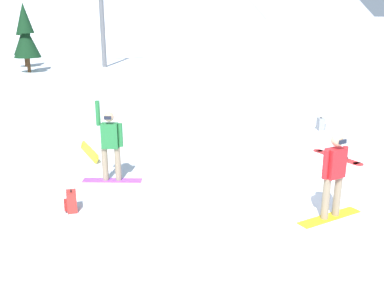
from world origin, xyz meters
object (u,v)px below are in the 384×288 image
at_px(snowboarder_midground, 110,144).
at_px(loose_snowboard_far_spare, 90,151).
at_px(snowboarder_foreground, 334,175).
at_px(backpack_grey, 321,124).
at_px(pine_tree_twin, 23,36).
at_px(backpack_red, 71,202).
at_px(pine_tree_short, 26,35).
at_px(loose_snowboard_near_left, 337,157).

height_order(snowboarder_midground, loose_snowboard_far_spare, snowboarder_midground).
distance_m(snowboarder_foreground, backpack_grey, 7.31).
xyz_separation_m(loose_snowboard_far_spare, pine_tree_twin, (0.25, 24.44, 2.19)).
bearing_deg(snowboarder_midground, backpack_grey, 12.48).
height_order(backpack_red, pine_tree_short, pine_tree_short).
height_order(backpack_grey, backpack_red, same).
bearing_deg(backpack_red, snowboarder_foreground, -28.00).
xyz_separation_m(snowboarder_midground, pine_tree_short, (0.06, 23.02, 1.62)).
height_order(snowboarder_foreground, pine_tree_twin, pine_tree_twin).
bearing_deg(snowboarder_midground, pine_tree_twin, 89.63).
distance_m(snowboarder_midground, loose_snowboard_near_left, 6.56).
height_order(pine_tree_twin, pine_tree_short, pine_tree_short).
height_order(snowboarder_foreground, loose_snowboard_near_left, snowboarder_foreground).
distance_m(snowboarder_midground, pine_tree_twin, 26.77).
bearing_deg(backpack_grey, loose_snowboard_near_left, -121.53).
xyz_separation_m(backpack_red, pine_tree_twin, (1.40, 28.10, 2.11)).
bearing_deg(pine_tree_twin, pine_tree_short, -91.69).
bearing_deg(snowboarder_foreground, pine_tree_short, 97.33).
relative_size(snowboarder_foreground, pine_tree_short, 0.37).
relative_size(snowboarder_foreground, snowboarder_midground, 0.87).
bearing_deg(loose_snowboard_near_left, snowboarder_foreground, -134.19).
height_order(snowboarder_foreground, pine_tree_short, pine_tree_short).
bearing_deg(snowboarder_midground, pine_tree_short, 89.84).
relative_size(snowboarder_midground, backpack_red, 4.30).
height_order(loose_snowboard_near_left, pine_tree_short, pine_tree_short).
distance_m(loose_snowboard_near_left, pine_tree_short, 24.88).
bearing_deg(snowboarder_foreground, backpack_grey, 51.25).
xyz_separation_m(backpack_red, pine_tree_short, (1.29, 24.38, 2.37)).
bearing_deg(loose_snowboard_far_spare, pine_tree_short, 89.61).
height_order(snowboarder_foreground, backpack_red, snowboarder_foreground).
xyz_separation_m(loose_snowboard_near_left, pine_tree_twin, (-6.26, 27.64, 2.30)).
relative_size(snowboarder_foreground, backpack_red, 3.75).
xyz_separation_m(loose_snowboard_far_spare, backpack_grey, (8.16, -0.51, 0.09)).
distance_m(loose_snowboard_near_left, backpack_red, 7.68).
bearing_deg(snowboarder_foreground, backpack_red, 152.00).
distance_m(snowboarder_midground, loose_snowboard_far_spare, 2.44).
bearing_deg(backpack_grey, pine_tree_twin, 107.58).
bearing_deg(snowboarder_midground, snowboarder_foreground, -47.79).
bearing_deg(snowboarder_foreground, loose_snowboard_far_spare, 120.23).
xyz_separation_m(snowboarder_midground, loose_snowboard_far_spare, (-0.08, 2.29, -0.84)).
distance_m(loose_snowboard_far_spare, pine_tree_twin, 24.54).
bearing_deg(pine_tree_short, loose_snowboard_near_left, -75.09).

